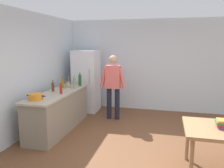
# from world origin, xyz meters

# --- Properties ---
(ground_plane) EXTENTS (14.00, 14.00, 0.00)m
(ground_plane) POSITION_xyz_m (0.00, 0.00, 0.00)
(ground_plane) COLOR brown
(wall_back) EXTENTS (6.40, 0.12, 2.70)m
(wall_back) POSITION_xyz_m (0.00, 3.00, 1.35)
(wall_back) COLOR silver
(wall_back) RESTS_ON ground_plane
(wall_left) EXTENTS (0.12, 5.60, 2.70)m
(wall_left) POSITION_xyz_m (-2.60, 0.20, 1.35)
(wall_left) COLOR silver
(wall_left) RESTS_ON ground_plane
(kitchen_counter) EXTENTS (0.64, 2.20, 0.90)m
(kitchen_counter) POSITION_xyz_m (-2.00, 0.80, 0.45)
(kitchen_counter) COLOR gray
(kitchen_counter) RESTS_ON ground_plane
(refrigerator) EXTENTS (0.70, 0.67, 1.80)m
(refrigerator) POSITION_xyz_m (-1.90, 2.40, 0.90)
(refrigerator) COLOR white
(refrigerator) RESTS_ON ground_plane
(person) EXTENTS (0.70, 0.22, 1.70)m
(person) POSITION_xyz_m (-0.95, 1.85, 0.98)
(person) COLOR #1E1E2D
(person) RESTS_ON ground_plane
(cooking_pot) EXTENTS (0.40, 0.28, 0.12)m
(cooking_pot) POSITION_xyz_m (-2.09, 0.06, 0.96)
(cooking_pot) COLOR orange
(cooking_pot) RESTS_ON kitchen_counter
(utensil_jar) EXTENTS (0.11, 0.11, 0.32)m
(utensil_jar) POSITION_xyz_m (-2.01, 1.38, 0.98)
(utensil_jar) COLOR tan
(utensil_jar) RESTS_ON kitchen_counter
(bottle_vinegar_tall) EXTENTS (0.06, 0.06, 0.32)m
(bottle_vinegar_tall) POSITION_xyz_m (-1.79, 1.28, 1.04)
(bottle_vinegar_tall) COLOR gray
(bottle_vinegar_tall) RESTS_ON kitchen_counter
(bottle_water_clear) EXTENTS (0.07, 0.07, 0.30)m
(bottle_water_clear) POSITION_xyz_m (-1.82, 1.78, 1.03)
(bottle_water_clear) COLOR silver
(bottle_water_clear) RESTS_ON kitchen_counter
(bottle_oil_amber) EXTENTS (0.06, 0.06, 0.28)m
(bottle_oil_amber) POSITION_xyz_m (-2.14, 1.35, 1.02)
(bottle_oil_amber) COLOR #996619
(bottle_oil_amber) RESTS_ON kitchen_counter
(bottle_beer_brown) EXTENTS (0.06, 0.06, 0.26)m
(bottle_beer_brown) POSITION_xyz_m (-2.16, 0.87, 1.01)
(bottle_beer_brown) COLOR #5B3314
(bottle_beer_brown) RESTS_ON kitchen_counter
(bottle_wine_green) EXTENTS (0.08, 0.08, 0.34)m
(bottle_wine_green) POSITION_xyz_m (-1.81, 1.67, 1.05)
(bottle_wine_green) COLOR #1E5123
(bottle_wine_green) RESTS_ON kitchen_counter
(bottle_sauce_red) EXTENTS (0.06, 0.06, 0.24)m
(bottle_sauce_red) POSITION_xyz_m (-1.85, 0.67, 1.00)
(bottle_sauce_red) COLOR #B22319
(bottle_sauce_red) RESTS_ON kitchen_counter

